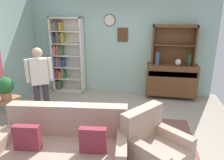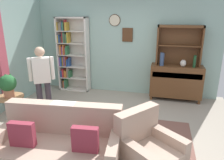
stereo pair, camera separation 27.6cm
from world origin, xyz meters
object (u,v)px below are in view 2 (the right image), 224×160
at_px(potted_plant_small, 32,118).
at_px(book_stack, 89,112).
at_px(vase_round, 183,63).
at_px(sideboard, 176,81).
at_px(armchair_floral, 148,152).
at_px(plant_stand, 12,107).
at_px(potted_plant_large, 8,84).
at_px(coffee_table, 96,119).
at_px(person_reading, 42,78).
at_px(bookshelf, 71,54).
at_px(bottle_wine, 195,61).
at_px(couch_floral, 59,147).
at_px(vase_tall, 162,59).
at_px(sideboard_hutch, 179,40).

distance_m(potted_plant_small, book_stack, 1.30).
relative_size(vase_round, potted_plant_small, 0.56).
xyz_separation_m(sideboard, armchair_floral, (-0.47, -2.86, -0.22)).
bearing_deg(plant_stand, potted_plant_small, 8.65).
xyz_separation_m(armchair_floral, potted_plant_large, (-2.77, 0.64, 0.60)).
bearing_deg(coffee_table, person_reading, 160.81).
bearing_deg(bookshelf, potted_plant_large, -97.16).
distance_m(sideboard, potted_plant_small, 3.58).
relative_size(armchair_floral, plant_stand, 1.72).
height_order(bottle_wine, couch_floral, bottle_wine).
bearing_deg(plant_stand, bookshelf, 82.44).
xyz_separation_m(vase_tall, armchair_floral, (-0.08, -2.78, -0.80)).
bearing_deg(sideboard, vase_round, -27.17).
distance_m(sideboard, book_stack, 2.73).
bearing_deg(bottle_wine, sideboard, 167.11).
xyz_separation_m(sideboard, potted_plant_small, (-2.86, -2.13, -0.33)).
bearing_deg(coffee_table, armchair_floral, -33.39).
height_order(couch_floral, plant_stand, couch_floral).
bearing_deg(sideboard, potted_plant_small, -143.30).
bearing_deg(bottle_wine, armchair_floral, -107.32).
bearing_deg(couch_floral, bottle_wine, 54.26).
bearing_deg(potted_plant_large, bottle_wine, 30.34).
relative_size(bookshelf, vase_round, 12.35).
bearing_deg(bookshelf, plant_stand, -97.56).
height_order(couch_floral, person_reading, person_reading).
height_order(vase_round, bottle_wine, bottle_wine).
bearing_deg(potted_plant_small, armchair_floral, -17.00).
distance_m(sideboard, couch_floral, 3.55).
bearing_deg(armchair_floral, vase_round, 77.79).
relative_size(sideboard, book_stack, 6.13).
bearing_deg(coffee_table, potted_plant_small, 177.22).
bearing_deg(vase_round, book_stack, -129.00).
xyz_separation_m(sideboard, couch_floral, (-1.76, -3.08, -0.20)).
height_order(vase_tall, potted_plant_small, vase_tall).
xyz_separation_m(couch_floral, armchair_floral, (1.29, 0.22, -0.02)).
relative_size(vase_tall, plant_stand, 0.53).
relative_size(potted_plant_small, person_reading, 0.20).
bearing_deg(book_stack, bottle_wine, 46.73).
distance_m(vase_tall, plant_stand, 3.63).
distance_m(coffee_table, book_stack, 0.18).
bearing_deg(potted_plant_large, sideboard, 34.33).
relative_size(coffee_table, book_stack, 3.77).
distance_m(vase_round, armchair_floral, 2.95).
bearing_deg(sideboard, vase_tall, -168.37).
bearing_deg(person_reading, vase_round, 29.90).
bearing_deg(vase_tall, coffee_table, -117.20).
bearing_deg(plant_stand, sideboard, 33.92).
bearing_deg(couch_floral, sideboard_hutch, 61.08).
bearing_deg(bottle_wine, vase_round, 175.05).
xyz_separation_m(vase_round, potted_plant_large, (-3.38, -2.15, -0.11)).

